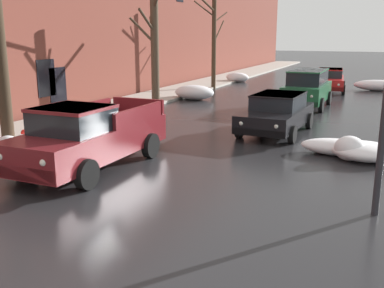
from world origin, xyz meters
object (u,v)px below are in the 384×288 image
object	(u,v)px
sedan_black_parked_kerbside_close	(277,112)
suv_green_parked_kerbside_mid	(307,87)
bare_tree_mid_block	(154,45)
pickup_truck_maroon_approaching_near_lane	(88,136)
sedan_red_parked_far_down_block	(330,80)
fire_hydrant	(25,141)
bare_tree_far_down_block	(214,35)

from	to	relation	value
sedan_black_parked_kerbside_close	suv_green_parked_kerbside_mid	xyz separation A→B (m)	(-0.02, 6.47, 0.23)
bare_tree_mid_block	pickup_truck_maroon_approaching_near_lane	size ratio (longest dim) A/B	1.12
pickup_truck_maroon_approaching_near_lane	suv_green_parked_kerbside_mid	bearing A→B (deg)	74.80
suv_green_parked_kerbside_mid	sedan_red_parked_far_down_block	size ratio (longest dim) A/B	0.97
sedan_black_parked_kerbside_close	fire_hydrant	distance (m)	8.62
suv_green_parked_kerbside_mid	fire_hydrant	distance (m)	13.84
bare_tree_mid_block	bare_tree_far_down_block	bearing A→B (deg)	89.82
pickup_truck_maroon_approaching_near_lane	fire_hydrant	bearing A→B (deg)	167.21
bare_tree_mid_block	fire_hydrant	size ratio (longest dim) A/B	8.05
bare_tree_mid_block	fire_hydrant	world-z (taller)	bare_tree_mid_block
pickup_truck_maroon_approaching_near_lane	sedan_black_parked_kerbside_close	distance (m)	7.36
bare_tree_mid_block	sedan_black_parked_kerbside_close	distance (m)	8.21
bare_tree_mid_block	suv_green_parked_kerbside_mid	world-z (taller)	bare_tree_mid_block
bare_tree_far_down_block	sedan_red_parked_far_down_block	world-z (taller)	bare_tree_far_down_block
bare_tree_mid_block	fire_hydrant	bearing A→B (deg)	-86.30
bare_tree_far_down_block	pickup_truck_maroon_approaching_near_lane	xyz separation A→B (m)	(3.41, -18.22, -2.56)
bare_tree_far_down_block	sedan_black_parked_kerbside_close	xyz separation A→B (m)	(6.94, -11.76, -2.69)
bare_tree_far_down_block	sedan_black_parked_kerbside_close	bearing A→B (deg)	-59.47
suv_green_parked_kerbside_mid	bare_tree_far_down_block	bearing A→B (deg)	142.59
bare_tree_mid_block	bare_tree_far_down_block	xyz separation A→B (m)	(0.03, 8.02, 0.47)
bare_tree_far_down_block	fire_hydrant	size ratio (longest dim) A/B	9.22
bare_tree_mid_block	fire_hydrant	xyz separation A→B (m)	(0.62, -9.56, -2.62)
sedan_black_parked_kerbside_close	fire_hydrant	size ratio (longest dim) A/B	6.23
bare_tree_mid_block	pickup_truck_maroon_approaching_near_lane	bearing A→B (deg)	-71.40
fire_hydrant	pickup_truck_maroon_approaching_near_lane	bearing A→B (deg)	-12.79
pickup_truck_maroon_approaching_near_lane	fire_hydrant	size ratio (longest dim) A/B	7.21
bare_tree_mid_block	bare_tree_far_down_block	size ratio (longest dim) A/B	0.87
suv_green_parked_kerbside_mid	sedan_black_parked_kerbside_close	bearing A→B (deg)	-89.86
suv_green_parked_kerbside_mid	fire_hydrant	size ratio (longest dim) A/B	6.05
suv_green_parked_kerbside_mid	sedan_red_parked_far_down_block	world-z (taller)	suv_green_parked_kerbside_mid
sedan_black_parked_kerbside_close	sedan_red_parked_far_down_block	world-z (taller)	same
sedan_black_parked_kerbside_close	bare_tree_far_down_block	bearing A→B (deg)	120.53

